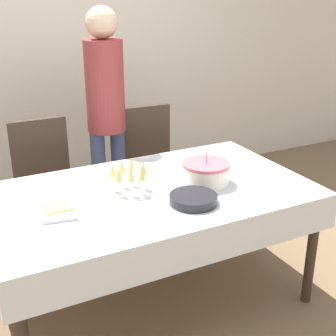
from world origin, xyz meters
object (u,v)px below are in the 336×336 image
(dining_chair_far_right, at_px, (152,164))
(champagne_tray, at_px, (129,177))
(dining_chair_far_left, at_px, (46,183))
(person_standing, at_px, (106,103))
(plate_stack_main, at_px, (193,199))
(birthday_cake, at_px, (206,173))

(dining_chair_far_right, xyz_separation_m, champagne_tray, (-0.53, -0.83, 0.30))
(dining_chair_far_left, distance_m, person_standing, 0.72)
(dining_chair_far_left, xyz_separation_m, champagne_tray, (0.29, -0.83, 0.30))
(dining_chair_far_left, distance_m, plate_stack_main, 1.26)
(dining_chair_far_right, height_order, person_standing, person_standing)
(dining_chair_far_right, xyz_separation_m, birthday_cake, (-0.07, -0.91, 0.27))
(dining_chair_far_left, relative_size, person_standing, 0.57)
(person_standing, bearing_deg, birthday_cake, -76.34)
(birthday_cake, bearing_deg, dining_chair_far_left, 129.59)
(dining_chair_far_left, relative_size, plate_stack_main, 3.76)
(dining_chair_far_right, distance_m, birthday_cake, 0.95)
(champagne_tray, relative_size, plate_stack_main, 1.08)
(dining_chair_far_right, distance_m, plate_stack_main, 1.17)
(dining_chair_far_left, height_order, birthday_cake, dining_chair_far_left)
(birthday_cake, height_order, person_standing, person_standing)
(plate_stack_main, distance_m, person_standing, 1.25)
(dining_chair_far_right, bearing_deg, plate_stack_main, -103.96)
(dining_chair_far_left, height_order, champagne_tray, dining_chair_far_left)
(champagne_tray, bearing_deg, dining_chair_far_right, 57.33)
(dining_chair_far_right, xyz_separation_m, person_standing, (-0.32, 0.10, 0.50))
(dining_chair_far_right, relative_size, plate_stack_main, 3.76)
(birthday_cake, bearing_deg, plate_stack_main, -134.64)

